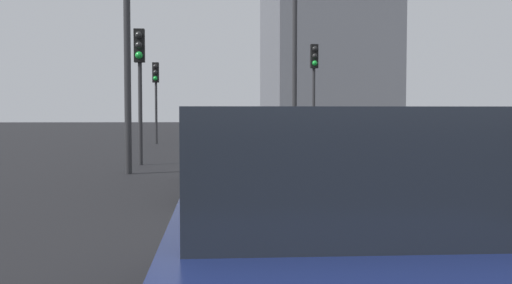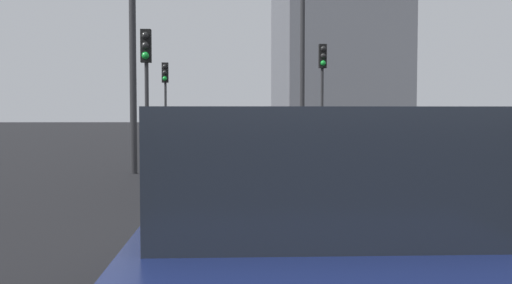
% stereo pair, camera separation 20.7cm
% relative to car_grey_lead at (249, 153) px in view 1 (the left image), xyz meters
% --- Properties ---
extents(car_grey_lead, '(4.70, 2.07, 1.44)m').
position_rel_car_grey_lead_xyz_m(car_grey_lead, '(0.00, 0.00, 0.00)').
color(car_grey_lead, slate).
rests_on(car_grey_lead, ground_plane).
extents(car_navy_second, '(4.54, 1.97, 1.48)m').
position_rel_car_grey_lead_xyz_m(car_navy_second, '(-7.44, -0.09, 0.02)').
color(car_navy_second, '#141E4C').
rests_on(car_navy_second, ground_plane).
extents(traffic_light_near_left, '(0.32, 0.28, 3.70)m').
position_rel_car_grey_lead_xyz_m(traffic_light_near_left, '(5.33, 2.72, 1.97)').
color(traffic_light_near_left, '#2D2D30').
rests_on(traffic_light_near_left, ground_plane).
extents(traffic_light_near_right, '(0.32, 0.29, 3.68)m').
position_rel_car_grey_lead_xyz_m(traffic_light_near_right, '(15.91, 3.45, 1.95)').
color(traffic_light_near_right, '#2D2D30').
rests_on(traffic_light_near_right, ground_plane).
extents(traffic_light_far_left, '(0.32, 0.29, 4.01)m').
position_rel_car_grey_lead_xyz_m(traffic_light_far_left, '(11.35, -3.02, 2.18)').
color(traffic_light_far_left, '#2D2D30').
rests_on(traffic_light_far_left, ground_plane).
extents(street_lamp_kerbside, '(0.56, 0.36, 7.35)m').
position_rel_car_grey_lead_xyz_m(street_lamp_kerbside, '(9.10, -1.99, 3.62)').
color(street_lamp_kerbside, '#2D2D30').
rests_on(street_lamp_kerbside, ground_plane).
extents(building_facade_left, '(15.85, 6.82, 10.64)m').
position_rel_car_grey_lead_xyz_m(building_facade_left, '(28.15, -5.99, 4.62)').
color(building_facade_left, slate).
rests_on(building_facade_left, ground_plane).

